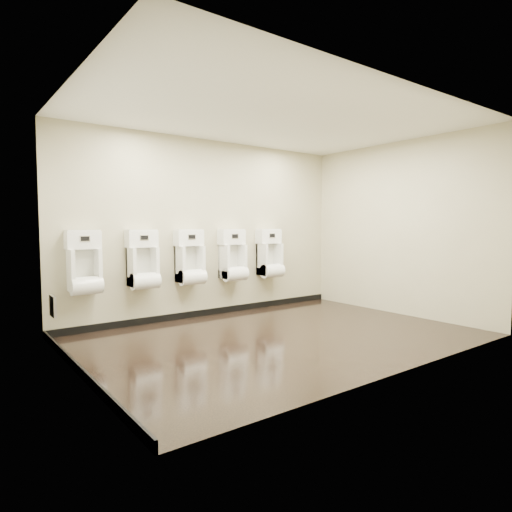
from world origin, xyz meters
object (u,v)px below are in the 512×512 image
at_px(urinal_0, 85,267).
at_px(urinal_1, 143,264).
at_px(urinal_2, 190,261).
at_px(urinal_3, 233,259).
at_px(urinal_4, 270,257).
at_px(access_panel, 53,306).

bearing_deg(urinal_0, urinal_1, 0.00).
relative_size(urinal_2, urinal_3, 1.00).
relative_size(urinal_0, urinal_4, 1.00).
relative_size(urinal_0, urinal_2, 1.00).
distance_m(access_panel, urinal_4, 3.63).
distance_m(urinal_0, urinal_3, 2.33).
distance_m(urinal_2, urinal_4, 1.56).
bearing_deg(urinal_3, access_panel, -171.83).
relative_size(access_panel, urinal_3, 0.30).
relative_size(urinal_0, urinal_1, 1.00).
distance_m(access_panel, urinal_0, 0.74).
bearing_deg(urinal_0, urinal_3, 0.00).
bearing_deg(urinal_0, urinal_4, 0.00).
relative_size(access_panel, urinal_2, 0.30).
distance_m(urinal_0, urinal_1, 0.80).
height_order(access_panel, urinal_0, urinal_0).
bearing_deg(urinal_2, access_panel, -168.73).
relative_size(access_panel, urinal_0, 0.30).
xyz_separation_m(urinal_1, urinal_3, (1.53, 0.00, 0.00)).
bearing_deg(urinal_3, urinal_0, 180.00).
relative_size(access_panel, urinal_1, 0.30).
bearing_deg(urinal_1, urinal_3, 0.00).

